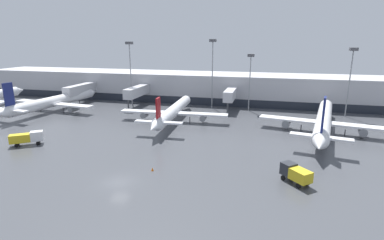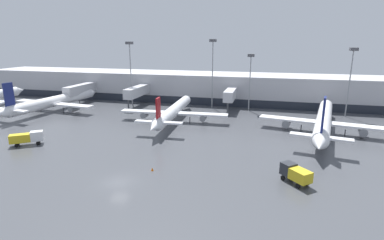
% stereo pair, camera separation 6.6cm
% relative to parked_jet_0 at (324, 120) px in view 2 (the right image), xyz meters
% --- Properties ---
extents(ground_plane, '(320.00, 320.00, 0.00)m').
position_rel_parked_jet_0_xyz_m(ground_plane, '(-31.26, -32.14, -2.82)').
color(ground_plane, '#424449').
extents(terminal_building, '(160.00, 29.99, 9.00)m').
position_rel_parked_jet_0_xyz_m(terminal_building, '(-31.48, 29.67, 1.68)').
color(terminal_building, '#B2B2B7').
rests_on(terminal_building, ground_plane).
extents(parked_jet_0, '(26.99, 39.55, 10.16)m').
position_rel_parked_jet_0_xyz_m(parked_jet_0, '(0.00, 0.00, 0.00)').
color(parked_jet_0, white).
rests_on(parked_jet_0, ground_plane).
extents(parked_jet_1, '(26.63, 34.09, 8.10)m').
position_rel_parked_jet_0_xyz_m(parked_jet_1, '(-33.95, 0.85, -0.16)').
color(parked_jet_1, silver).
rests_on(parked_jet_1, ground_plane).
extents(parked_jet_2, '(25.85, 37.32, 9.68)m').
position_rel_parked_jet_0_xyz_m(parked_jet_2, '(-70.23, 3.19, -0.09)').
color(parked_jet_2, white).
rests_on(parked_jet_2, ground_plane).
extents(service_truck_0, '(5.58, 4.68, 2.53)m').
position_rel_parked_jet_0_xyz_m(service_truck_0, '(-55.51, -22.41, -1.33)').
color(service_truck_0, gold).
rests_on(service_truck_0, ground_plane).
extents(service_truck_2, '(4.34, 4.51, 2.48)m').
position_rel_parked_jet_0_xyz_m(service_truck_2, '(-7.38, -26.13, -1.35)').
color(service_truck_2, gold).
rests_on(service_truck_2, ground_plane).
extents(traffic_cone_2, '(0.39, 0.39, 0.55)m').
position_rel_parked_jet_0_xyz_m(traffic_cone_2, '(-28.13, -27.41, -2.54)').
color(traffic_cone_2, orange).
rests_on(traffic_cone_2, ground_plane).
extents(apron_light_mast_0, '(1.80, 1.80, 15.83)m').
position_rel_parked_jet_0_xyz_m(apron_light_mast_0, '(-17.07, 18.29, 9.90)').
color(apron_light_mast_0, gray).
rests_on(apron_light_mast_0, ground_plane).
extents(apron_light_mast_1, '(1.80, 1.80, 19.08)m').
position_rel_parked_jet_0_xyz_m(apron_light_mast_1, '(-53.23, 18.15, 12.16)').
color(apron_light_mast_1, gray).
rests_on(apron_light_mast_1, ground_plane).
extents(apron_light_mast_2, '(1.80, 1.80, 19.77)m').
position_rel_parked_jet_0_xyz_m(apron_light_mast_2, '(-27.98, 19.55, 12.62)').
color(apron_light_mast_2, gray).
rests_on(apron_light_mast_2, ground_plane).
extents(apron_light_mast_4, '(1.80, 1.80, 17.66)m').
position_rel_parked_jet_0_xyz_m(apron_light_mast_4, '(8.05, 17.26, 11.18)').
color(apron_light_mast_4, gray).
rests_on(apron_light_mast_4, ground_plane).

